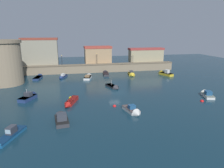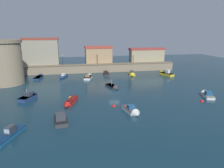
{
  "view_description": "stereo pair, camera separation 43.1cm",
  "coord_description": "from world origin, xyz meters",
  "px_view_note": "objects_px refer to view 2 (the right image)",
  "views": [
    {
      "loc": [
        -9.86,
        -43.99,
        13.69
      ],
      "look_at": [
        0.0,
        2.96,
        1.27
      ],
      "focal_mm": 32.33,
      "sensor_mm": 36.0,
      "label": 1
    },
    {
      "loc": [
        -9.44,
        -44.08,
        13.69
      ],
      "look_at": [
        0.0,
        2.96,
        1.27
      ],
      "focal_mm": 32.33,
      "sensor_mm": 36.0,
      "label": 2
    }
  ],
  "objects_px": {
    "quay_lamp_0": "(62,58)",
    "quay_lamp_2": "(134,57)",
    "quay_lamp_1": "(97,57)",
    "moored_boat_5": "(165,73)",
    "moored_boat_7": "(114,87)",
    "moored_boat_10": "(4,138)",
    "moored_boat_1": "(30,96)",
    "mooring_buoy_1": "(114,106)",
    "moored_boat_3": "(89,77)",
    "moored_boat_0": "(40,77)",
    "mooring_buoy_0": "(70,98)",
    "mooring_buoy_2": "(202,102)",
    "moored_boat_8": "(63,76)",
    "moored_boat_6": "(106,73)",
    "moored_boat_11": "(207,94)",
    "moored_boat_4": "(70,102)",
    "moored_boat_12": "(132,74)",
    "fortress_tower": "(4,62)",
    "moored_boat_9": "(60,118)",
    "moored_boat_2": "(132,111)"
  },
  "relations": [
    {
      "from": "moored_boat_10",
      "to": "moored_boat_1",
      "type": "bearing_deg",
      "value": -159.33
    },
    {
      "from": "quay_lamp_0",
      "to": "moored_boat_5",
      "type": "relative_size",
      "value": 0.53
    },
    {
      "from": "quay_lamp_2",
      "to": "moored_boat_0",
      "type": "xyz_separation_m",
      "value": [
        -31.73,
        -5.23,
        -4.72
      ]
    },
    {
      "from": "moored_boat_3",
      "to": "moored_boat_5",
      "type": "relative_size",
      "value": 0.95
    },
    {
      "from": "quay_lamp_2",
      "to": "moored_boat_10",
      "type": "relative_size",
      "value": 0.46
    },
    {
      "from": "quay_lamp_0",
      "to": "mooring_buoy_1",
      "type": "height_order",
      "value": "quay_lamp_0"
    },
    {
      "from": "moored_boat_9",
      "to": "mooring_buoy_1",
      "type": "bearing_deg",
      "value": -71.19
    },
    {
      "from": "quay_lamp_1",
      "to": "moored_boat_11",
      "type": "distance_m",
      "value": 37.89
    },
    {
      "from": "moored_boat_1",
      "to": "mooring_buoy_2",
      "type": "bearing_deg",
      "value": -78.39
    },
    {
      "from": "moored_boat_0",
      "to": "moored_boat_4",
      "type": "distance_m",
      "value": 27.44
    },
    {
      "from": "moored_boat_4",
      "to": "mooring_buoy_1",
      "type": "height_order",
      "value": "moored_boat_4"
    },
    {
      "from": "moored_boat_7",
      "to": "moored_boat_12",
      "type": "bearing_deg",
      "value": 130.54
    },
    {
      "from": "mooring_buoy_1",
      "to": "moored_boat_3",
      "type": "bearing_deg",
      "value": 95.86
    },
    {
      "from": "moored_boat_1",
      "to": "moored_boat_8",
      "type": "bearing_deg",
      "value": 8.46
    },
    {
      "from": "moored_boat_0",
      "to": "quay_lamp_1",
      "type": "bearing_deg",
      "value": -65.99
    },
    {
      "from": "moored_boat_3",
      "to": "moored_boat_11",
      "type": "height_order",
      "value": "moored_boat_11"
    },
    {
      "from": "moored_boat_5",
      "to": "quay_lamp_1",
      "type": "bearing_deg",
      "value": 46.78
    },
    {
      "from": "quay_lamp_0",
      "to": "mooring_buoy_1",
      "type": "bearing_deg",
      "value": -72.91
    },
    {
      "from": "moored_boat_2",
      "to": "moored_boat_10",
      "type": "height_order",
      "value": "moored_boat_10"
    },
    {
      "from": "moored_boat_3",
      "to": "moored_boat_11",
      "type": "bearing_deg",
      "value": -118.61
    },
    {
      "from": "moored_boat_7",
      "to": "mooring_buoy_1",
      "type": "distance_m",
      "value": 12.88
    },
    {
      "from": "moored_boat_1",
      "to": "mooring_buoy_1",
      "type": "xyz_separation_m",
      "value": [
        16.44,
        -8.12,
        -0.5
      ]
    },
    {
      "from": "mooring_buoy_2",
      "to": "quay_lamp_1",
      "type": "bearing_deg",
      "value": 115.52
    },
    {
      "from": "moored_boat_10",
      "to": "moored_boat_9",
      "type": "bearing_deg",
      "value": 145.51
    },
    {
      "from": "fortress_tower",
      "to": "quay_lamp_2",
      "type": "height_order",
      "value": "fortress_tower"
    },
    {
      "from": "moored_boat_8",
      "to": "quay_lamp_2",
      "type": "bearing_deg",
      "value": 126.85
    },
    {
      "from": "moored_boat_8",
      "to": "mooring_buoy_2",
      "type": "xyz_separation_m",
      "value": [
        28.33,
        -28.18,
        -0.41
      ]
    },
    {
      "from": "moored_boat_6",
      "to": "moored_boat_9",
      "type": "xyz_separation_m",
      "value": [
        -13.23,
        -34.41,
        0.14
      ]
    },
    {
      "from": "moored_boat_7",
      "to": "moored_boat_10",
      "type": "relative_size",
      "value": 0.83
    },
    {
      "from": "moored_boat_0",
      "to": "mooring_buoy_1",
      "type": "height_order",
      "value": "moored_boat_0"
    },
    {
      "from": "quay_lamp_0",
      "to": "moored_boat_0",
      "type": "bearing_deg",
      "value": -142.96
    },
    {
      "from": "moored_boat_11",
      "to": "moored_boat_7",
      "type": "bearing_deg",
      "value": 78.02
    },
    {
      "from": "mooring_buoy_0",
      "to": "mooring_buoy_2",
      "type": "distance_m",
      "value": 27.2
    },
    {
      "from": "moored_boat_10",
      "to": "mooring_buoy_2",
      "type": "xyz_separation_m",
      "value": [
        34.56,
        8.49,
        -0.36
      ]
    },
    {
      "from": "fortress_tower",
      "to": "moored_boat_2",
      "type": "height_order",
      "value": "fortress_tower"
    },
    {
      "from": "moored_boat_0",
      "to": "moored_boat_6",
      "type": "distance_m",
      "value": 21.03
    },
    {
      "from": "moored_boat_5",
      "to": "moored_boat_8",
      "type": "xyz_separation_m",
      "value": [
        -32.54,
        2.43,
        -0.12
      ]
    },
    {
      "from": "quay_lamp_0",
      "to": "quay_lamp_2",
      "type": "distance_m",
      "value": 24.8
    },
    {
      "from": "moored_boat_12",
      "to": "moored_boat_11",
      "type": "bearing_deg",
      "value": 32.33
    },
    {
      "from": "moored_boat_0",
      "to": "mooring_buoy_2",
      "type": "height_order",
      "value": "moored_boat_0"
    },
    {
      "from": "fortress_tower",
      "to": "moored_boat_12",
      "type": "distance_m",
      "value": 37.1
    },
    {
      "from": "moored_boat_7",
      "to": "mooring_buoy_2",
      "type": "distance_m",
      "value": 20.48
    },
    {
      "from": "moored_boat_3",
      "to": "moored_boat_5",
      "type": "xyz_separation_m",
      "value": [
        24.84,
        -0.31,
        0.1
      ]
    },
    {
      "from": "moored_boat_8",
      "to": "moored_boat_4",
      "type": "bearing_deg",
      "value": 26.53
    },
    {
      "from": "moored_boat_4",
      "to": "moored_boat_8",
      "type": "bearing_deg",
      "value": -155.55
    },
    {
      "from": "fortress_tower",
      "to": "moored_boat_8",
      "type": "distance_m",
      "value": 16.41
    },
    {
      "from": "quay_lamp_1",
      "to": "moored_boat_5",
      "type": "bearing_deg",
      "value": -23.77
    },
    {
      "from": "mooring_buoy_1",
      "to": "quay_lamp_2",
      "type": "bearing_deg",
      "value": 67.17
    },
    {
      "from": "moored_boat_5",
      "to": "moored_boat_10",
      "type": "xyz_separation_m",
      "value": [
        -38.77,
        -34.24,
        -0.18
      ]
    },
    {
      "from": "moored_boat_7",
      "to": "moored_boat_10",
      "type": "height_order",
      "value": "moored_boat_7"
    }
  ]
}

